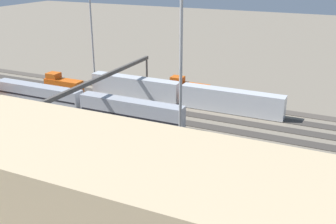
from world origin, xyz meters
TOP-DOWN VIEW (x-y plane):
  - ground_plane at (0.00, 0.00)m, footprint 400.00×400.00m
  - track_bed_0 at (0.00, -17.50)m, footprint 140.00×2.80m
  - track_bed_1 at (0.00, -12.50)m, footprint 140.00×2.80m
  - track_bed_2 at (0.00, -7.50)m, footprint 140.00×2.80m
  - track_bed_3 at (0.00, -2.50)m, footprint 140.00×2.80m
  - track_bed_4 at (0.00, 2.50)m, footprint 140.00×2.80m
  - track_bed_5 at (0.00, 7.50)m, footprint 140.00×2.80m
  - track_bed_6 at (0.00, 12.50)m, footprint 140.00×2.80m
  - track_bed_7 at (0.00, 17.50)m, footprint 140.00×2.80m
  - train_on_track_6 at (-17.76, 12.50)m, footprint 47.20×3.00m
  - train_on_track_1 at (-0.63, -12.50)m, footprint 47.20×3.00m
  - train_on_track_2 at (29.36, -7.50)m, footprint 10.00×3.00m
  - train_on_track_0 at (-0.29, -17.50)m, footprint 10.00×3.00m
  - train_on_track_4 at (16.08, 2.50)m, footprint 47.20×3.06m
  - train_on_track_7 at (0.14, 17.50)m, footprint 119.80×3.00m
  - light_mast_0 at (28.35, -19.75)m, footprint 2.80×0.70m
  - light_mast_1 at (-14.53, 20.16)m, footprint 2.80×0.70m
  - signal_gantry at (11.99, 0.00)m, footprint 0.70×40.00m
  - maintenance_shed at (-18.29, 38.43)m, footprint 53.37×15.96m

SIDE VIEW (x-z plane):
  - ground_plane at x=0.00m, z-range 0.00..0.00m
  - track_bed_0 at x=0.00m, z-range 0.00..0.12m
  - track_bed_1 at x=0.00m, z-range 0.00..0.12m
  - track_bed_2 at x=0.00m, z-range 0.00..0.12m
  - track_bed_3 at x=0.00m, z-range 0.00..0.12m
  - track_bed_4 at x=0.00m, z-range 0.00..0.12m
  - track_bed_5 at x=0.00m, z-range 0.00..0.12m
  - track_bed_6 at x=0.00m, z-range 0.00..0.12m
  - track_bed_7 at x=0.00m, z-range 0.00..0.12m
  - train_on_track_6 at x=-17.76m, z-range 0.12..3.92m
  - train_on_track_2 at x=29.36m, z-range -0.34..4.66m
  - train_on_track_0 at x=-0.29m, z-range -0.34..4.66m
  - train_on_track_4 at x=16.08m, z-range 0.11..5.11m
  - train_on_track_1 at x=-0.63m, z-range 0.12..5.12m
  - train_on_track_7 at x=0.14m, z-range 0.12..5.12m
  - maintenance_shed at x=-18.29m, z-range 0.00..13.99m
  - signal_gantry at x=11.99m, z-range 3.33..12.13m
  - light_mast_0 at x=28.35m, z-range 3.81..32.92m
  - light_mast_1 at x=-14.53m, z-range 3.91..35.45m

